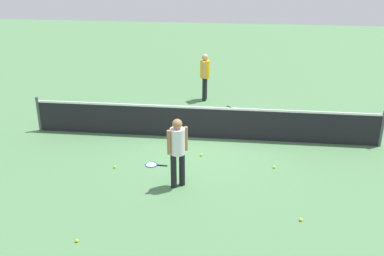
{
  "coord_description": "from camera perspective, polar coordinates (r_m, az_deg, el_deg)",
  "views": [
    {
      "loc": [
        1.04,
        -11.92,
        5.34
      ],
      "look_at": [
        -0.17,
        -1.43,
        0.9
      ],
      "focal_mm": 41.57,
      "sensor_mm": 36.0,
      "label": 1
    }
  ],
  "objects": [
    {
      "name": "ground_plane",
      "position": [
        13.1,
        1.45,
        -1.26
      ],
      "size": [
        40.0,
        40.0,
        0.0
      ],
      "primitive_type": "plane",
      "color": "#4C7A4C"
    },
    {
      "name": "court_net",
      "position": [
        12.9,
        1.47,
        0.77
      ],
      "size": [
        10.09,
        0.09,
        1.07
      ],
      "color": "#4C4C51",
      "rests_on": "ground_plane"
    },
    {
      "name": "player_near_side",
      "position": [
        10.14,
        -1.87,
        -2.5
      ],
      "size": [
        0.48,
        0.47,
        1.7
      ],
      "color": "black",
      "rests_on": "ground_plane"
    },
    {
      "name": "player_far_side",
      "position": [
        15.96,
        1.67,
        7.05
      ],
      "size": [
        0.37,
        0.53,
        1.7
      ],
      "color": "black",
      "rests_on": "ground_plane"
    },
    {
      "name": "tennis_racket_near_player",
      "position": [
        11.57,
        -5.11,
        -4.71
      ],
      "size": [
        0.59,
        0.33,
        0.03
      ],
      "color": "blue",
      "rests_on": "ground_plane"
    },
    {
      "name": "tennis_racket_far_player",
      "position": [
        15.38,
        5.46,
        2.42
      ],
      "size": [
        0.52,
        0.54,
        0.03
      ],
      "color": "white",
      "rests_on": "ground_plane"
    },
    {
      "name": "tennis_ball_near_player",
      "position": [
        9.08,
        -14.55,
        -13.8
      ],
      "size": [
        0.07,
        0.07,
        0.07
      ],
      "primitive_type": "sphere",
      "color": "#C6E033",
      "rests_on": "ground_plane"
    },
    {
      "name": "tennis_ball_by_net",
      "position": [
        11.99,
        1.19,
        -3.46
      ],
      "size": [
        0.07,
        0.07,
        0.07
      ],
      "primitive_type": "sphere",
      "color": "#C6E033",
      "rests_on": "ground_plane"
    },
    {
      "name": "tennis_ball_midcourt",
      "position": [
        9.64,
        13.8,
        -11.35
      ],
      "size": [
        0.07,
        0.07,
        0.07
      ],
      "primitive_type": "sphere",
      "color": "#C6E033",
      "rests_on": "ground_plane"
    },
    {
      "name": "tennis_ball_baseline",
      "position": [
        11.55,
        -9.89,
        -4.93
      ],
      "size": [
        0.07,
        0.07,
        0.07
      ],
      "primitive_type": "sphere",
      "color": "#C6E033",
      "rests_on": "ground_plane"
    },
    {
      "name": "tennis_ball_stray_left",
      "position": [
        11.56,
        10.49,
        -4.94
      ],
      "size": [
        0.07,
        0.07,
        0.07
      ],
      "primitive_type": "sphere",
      "color": "#C6E033",
      "rests_on": "ground_plane"
    }
  ]
}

